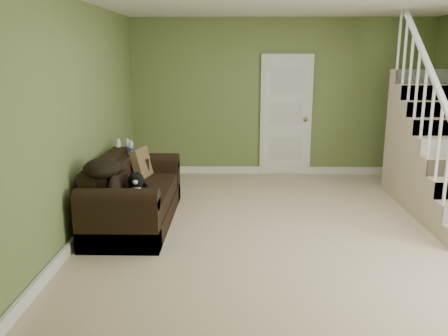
{
  "coord_description": "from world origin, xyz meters",
  "views": [
    {
      "loc": [
        -0.78,
        -5.26,
        2.0
      ],
      "look_at": [
        -0.89,
        0.16,
        0.7
      ],
      "focal_mm": 38.0,
      "sensor_mm": 36.0,
      "label": 1
    }
  ],
  "objects_px": {
    "sofa": "(132,198)",
    "cat": "(135,181)",
    "side_table": "(127,179)",
    "banana": "(135,194)"
  },
  "relations": [
    {
      "from": "side_table",
      "to": "banana",
      "type": "relative_size",
      "value": 5.33
    },
    {
      "from": "side_table",
      "to": "banana",
      "type": "bearing_deg",
      "value": -72.83
    },
    {
      "from": "cat",
      "to": "banana",
      "type": "height_order",
      "value": "cat"
    },
    {
      "from": "side_table",
      "to": "cat",
      "type": "xyz_separation_m",
      "value": [
        0.29,
        -0.83,
        0.19
      ]
    },
    {
      "from": "side_table",
      "to": "sofa",
      "type": "bearing_deg",
      "value": -74.03
    },
    {
      "from": "sofa",
      "to": "cat",
      "type": "bearing_deg",
      "value": -14.06
    },
    {
      "from": "cat",
      "to": "sofa",
      "type": "bearing_deg",
      "value": 156.38
    },
    {
      "from": "sofa",
      "to": "banana",
      "type": "bearing_deg",
      "value": -69.67
    },
    {
      "from": "sofa",
      "to": "cat",
      "type": "height_order",
      "value": "sofa"
    },
    {
      "from": "sofa",
      "to": "side_table",
      "type": "height_order",
      "value": "side_table"
    }
  ]
}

